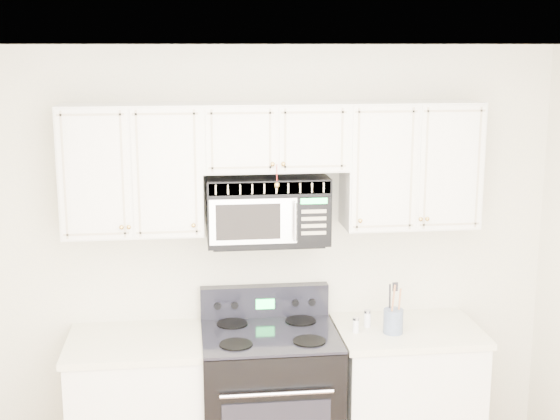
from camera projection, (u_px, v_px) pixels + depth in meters
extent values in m
cube|color=white|center=(322.00, 44.00, 2.88)|extent=(3.50, 3.50, 0.01)
cube|color=beige|center=(271.00, 257.00, 4.85)|extent=(3.50, 0.01, 2.60)
cube|color=white|center=(144.00, 415.00, 4.63)|extent=(0.82, 0.63, 0.88)
cube|color=beige|center=(141.00, 342.00, 4.53)|extent=(0.86, 0.65, 0.04)
cube|color=white|center=(406.00, 401.00, 4.82)|extent=(0.82, 0.63, 0.88)
cube|color=beige|center=(408.00, 331.00, 4.72)|extent=(0.86, 0.65, 0.04)
cube|color=black|center=(270.00, 407.00, 4.69)|extent=(0.80, 0.68, 0.92)
cylinder|color=#B9B7C9|center=(277.00, 394.00, 4.27)|extent=(0.63, 0.02, 0.02)
cube|color=black|center=(270.00, 334.00, 4.59)|extent=(0.80, 0.68, 0.02)
cube|color=black|center=(264.00, 302.00, 4.86)|extent=(0.80, 0.08, 0.21)
cube|color=#20FF5A|center=(265.00, 304.00, 4.82)|extent=(0.12, 0.00, 0.06)
cube|color=white|center=(132.00, 170.00, 4.47)|extent=(0.80, 0.33, 0.75)
cube|color=white|center=(410.00, 164.00, 4.66)|extent=(0.80, 0.33, 0.75)
cube|color=white|center=(274.00, 136.00, 4.53)|extent=(0.84, 0.33, 0.39)
sphere|color=tan|center=(129.00, 227.00, 4.35)|extent=(0.03, 0.03, 0.03)
sphere|color=tan|center=(193.00, 225.00, 4.39)|extent=(0.03, 0.03, 0.03)
sphere|color=tan|center=(360.00, 221.00, 4.50)|extent=(0.03, 0.03, 0.03)
sphere|color=tan|center=(421.00, 219.00, 4.54)|extent=(0.03, 0.03, 0.03)
sphere|color=tan|center=(273.00, 164.00, 4.37)|extent=(0.03, 0.03, 0.03)
sphere|color=tan|center=(283.00, 164.00, 4.38)|extent=(0.03, 0.03, 0.03)
cylinder|color=#AF1C17|center=(277.00, 174.00, 4.39)|extent=(0.01, 0.00, 0.11)
sphere|color=tan|center=(277.00, 185.00, 4.40)|extent=(0.04, 0.04, 0.04)
cube|color=black|center=(267.00, 209.00, 4.60)|extent=(0.71, 0.36, 0.39)
cube|color=#B1A38E|center=(270.00, 188.00, 4.40)|extent=(0.69, 0.01, 0.07)
cube|color=silver|center=(253.00, 222.00, 4.42)|extent=(0.50, 0.01, 0.26)
cube|color=black|center=(248.00, 222.00, 4.41)|extent=(0.37, 0.01, 0.21)
cube|color=black|center=(314.00, 220.00, 4.46)|extent=(0.19, 0.01, 0.26)
cube|color=#20FF5A|center=(314.00, 201.00, 4.43)|extent=(0.15, 0.00, 0.03)
cylinder|color=#B9B7C9|center=(295.00, 222.00, 4.41)|extent=(0.02, 0.02, 0.23)
cylinder|color=slate|center=(393.00, 321.00, 4.61)|extent=(0.12, 0.12, 0.15)
cylinder|color=#B27047|center=(399.00, 309.00, 4.60)|extent=(0.01, 0.01, 0.25)
cylinder|color=black|center=(390.00, 306.00, 4.62)|extent=(0.01, 0.01, 0.27)
cylinder|color=#B27047|center=(392.00, 308.00, 4.57)|extent=(0.01, 0.01, 0.29)
cylinder|color=silver|center=(367.00, 320.00, 4.72)|extent=(0.04, 0.04, 0.09)
cylinder|color=#B9B7C9|center=(368.00, 312.00, 4.71)|extent=(0.04, 0.04, 0.02)
cylinder|color=silver|center=(356.00, 326.00, 4.63)|extent=(0.04, 0.04, 0.08)
cylinder|color=#B9B7C9|center=(356.00, 319.00, 4.62)|extent=(0.04, 0.04, 0.01)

